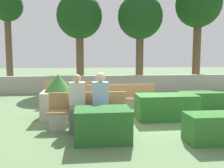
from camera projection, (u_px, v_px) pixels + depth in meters
name	position (u px, v px, depth m)	size (l,w,h in m)	color
ground_plane	(125.00, 117.00, 7.10)	(60.00, 60.00, 0.00)	#607F51
perimeter_wall	(108.00, 84.00, 12.11)	(13.98, 0.30, 0.80)	#ADA89E
bench_front	(88.00, 114.00, 6.04)	(1.90, 0.48, 0.84)	#A37A4C
bench_left_side	(74.00, 97.00, 8.58)	(2.08, 0.48, 0.84)	#A37A4C
bench_right_side	(122.00, 101.00, 7.78)	(2.19, 0.48, 0.84)	#A37A4C
person_seated_man	(101.00, 98.00, 5.89)	(0.38, 0.63, 1.34)	#515B70
person_seated_woman	(77.00, 100.00, 5.83)	(0.38, 0.63, 1.31)	slate
hedge_block_near_left	(205.00, 100.00, 8.17)	(1.64, 0.65, 0.57)	#33702D
hedge_block_near_right	(166.00, 107.00, 6.89)	(1.64, 0.84, 0.68)	#33702D
hedge_block_mid_right	(102.00, 125.00, 5.11)	(1.13, 0.80, 0.67)	#286028
planter_corner_left	(59.00, 98.00, 7.00)	(0.93, 0.93, 1.23)	#ADA89E
tree_leftmost	(7.00, 10.00, 12.49)	(1.57, 1.57, 5.03)	brown
tree_center_left	(79.00, 17.00, 13.35)	(2.44, 2.44, 5.10)	brown
tree_center_right	(140.00, 18.00, 13.27)	(2.40, 2.40, 5.02)	brown
tree_rightmost	(198.00, 7.00, 13.45)	(2.45, 2.45, 5.72)	brown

